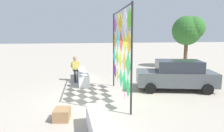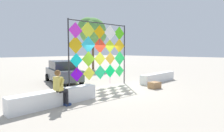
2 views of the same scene
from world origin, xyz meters
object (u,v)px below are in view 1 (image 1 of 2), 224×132
(seated_vendor, at_px, (75,67))
(tree_broadleaf, at_px, (189,30))
(parked_car, at_px, (176,75))
(kite_display_rack, at_px, (121,47))
(cardboard_box_large, at_px, (62,114))

(seated_vendor, bearing_deg, tree_broadleaf, 109.51)
(parked_car, bearing_deg, kite_display_rack, -77.57)
(seated_vendor, distance_m, parked_car, 5.74)
(parked_car, height_order, cardboard_box_large, parked_car)
(cardboard_box_large, bearing_deg, parked_car, 115.78)
(seated_vendor, relative_size, tree_broadleaf, 0.34)
(kite_display_rack, relative_size, seated_vendor, 2.84)
(kite_display_rack, relative_size, cardboard_box_large, 6.55)
(parked_car, height_order, tree_broadleaf, tree_broadleaf)
(parked_car, bearing_deg, tree_broadleaf, 144.23)
(cardboard_box_large, bearing_deg, tree_broadleaf, 131.77)
(cardboard_box_large, bearing_deg, kite_display_rack, 128.88)
(kite_display_rack, bearing_deg, tree_broadleaf, 132.66)
(kite_display_rack, distance_m, parked_car, 3.46)
(seated_vendor, xyz_separation_m, tree_broadleaf, (-3.36, 9.47, 2.29))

